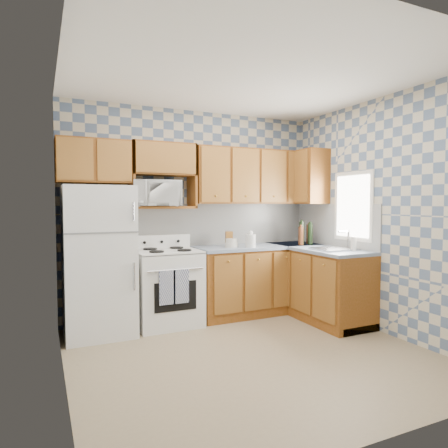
{
  "coord_description": "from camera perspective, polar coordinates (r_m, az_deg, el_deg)",
  "views": [
    {
      "loc": [
        -1.86,
        -3.39,
        1.49
      ],
      "look_at": [
        0.05,
        0.75,
        1.25
      ],
      "focal_mm": 32.0,
      "sensor_mm": 36.0,
      "label": 1
    }
  ],
  "objects": [
    {
      "name": "soap_bottle",
      "position": [
        5.0,
        18.04,
        -2.7
      ],
      "size": [
        0.06,
        0.06,
        0.17
      ],
      "primitive_type": "cylinder",
      "color": "beige",
      "rests_on": "countertop_right"
    },
    {
      "name": "backsplash_back",
      "position": [
        5.47,
        -0.36,
        -0.02
      ],
      "size": [
        2.6,
        0.02,
        0.56
      ],
      "primitive_type": "cube",
      "color": "silver",
      "rests_on": "back_wall"
    },
    {
      "name": "dish_towel_right",
      "position": [
        4.65,
        -6.16,
        -8.84
      ],
      "size": [
        0.18,
        0.02,
        0.39
      ],
      "primitive_type": "cube",
      "color": "navy",
      "rests_on": "stove_body"
    },
    {
      "name": "microwave_shelf",
      "position": [
        5.02,
        -8.71,
        2.35
      ],
      "size": [
        0.8,
        0.33,
        0.03
      ],
      "primitive_type": "cube",
      "color": "#61370C",
      "rests_on": "back_wall"
    },
    {
      "name": "backguard",
      "position": [
        5.15,
        -9.02,
        -2.48
      ],
      "size": [
        0.76,
        0.08,
        0.17
      ],
      "primitive_type": "cube",
      "color": "white",
      "rests_on": "cooktop"
    },
    {
      "name": "electric_kettle",
      "position": [
        5.15,
        3.82,
        -2.42
      ],
      "size": [
        0.13,
        0.13,
        0.17
      ],
      "primitive_type": "cylinder",
      "color": "white",
      "rests_on": "countertop_back"
    },
    {
      "name": "cooktop",
      "position": [
        4.9,
        -8.14,
        -3.87
      ],
      "size": [
        0.76,
        0.65,
        0.02
      ],
      "primitive_type": "cube",
      "color": "silver",
      "rests_on": "stove_body"
    },
    {
      "name": "refrigerator",
      "position": [
        4.72,
        -17.49,
        -5.04
      ],
      "size": [
        0.75,
        0.7,
        1.68
      ],
      "primitive_type": "cube",
      "color": "white",
      "rests_on": "floor"
    },
    {
      "name": "microwave",
      "position": [
        4.93,
        -9.8,
        4.34
      ],
      "size": [
        0.59,
        0.41,
        0.32
      ],
      "primitive_type": "imported",
      "rotation": [
        0.0,
        0.0,
        -0.04
      ],
      "color": "white",
      "rests_on": "microwave_shelf"
    },
    {
      "name": "bottle_0",
      "position": [
        5.61,
        11.03,
        -1.28
      ],
      "size": [
        0.07,
        0.07,
        0.31
      ],
      "primitive_type": "cylinder",
      "color": "black",
      "rests_on": "countertop_back"
    },
    {
      "name": "countertop_back",
      "position": [
        5.43,
        5.03,
        -3.24
      ],
      "size": [
        1.77,
        0.63,
        0.04
      ],
      "primitive_type": "cube",
      "color": "slate",
      "rests_on": "base_cabinets_back"
    },
    {
      "name": "bottle_1",
      "position": [
        5.62,
        12.21,
        -1.39
      ],
      "size": [
        0.07,
        0.07,
        0.29
      ],
      "primitive_type": "cylinder",
      "color": "black",
      "rests_on": "countertop_back"
    },
    {
      "name": "stove_body",
      "position": [
        4.97,
        -8.1,
        -9.08
      ],
      "size": [
        0.76,
        0.65,
        0.9
      ],
      "primitive_type": "cube",
      "color": "white",
      "rests_on": "floor"
    },
    {
      "name": "upper_cabinets_right",
      "position": [
        5.76,
        11.48,
        6.54
      ],
      "size": [
        0.33,
        0.7,
        0.74
      ],
      "primitive_type": "cube",
      "color": "#61370C",
      "rests_on": "right_wall"
    },
    {
      "name": "floor",
      "position": [
        4.14,
        3.92,
        -18.08
      ],
      "size": [
        3.4,
        3.4,
        0.0
      ],
      "primitive_type": "plane",
      "color": "#826E52",
      "rests_on": "ground"
    },
    {
      "name": "base_cabinets_back",
      "position": [
        5.5,
        4.98,
        -8.0
      ],
      "size": [
        1.75,
        0.6,
        0.88
      ],
      "primitive_type": "cube",
      "color": "#61370C",
      "rests_on": "floor"
    },
    {
      "name": "backsplash_right",
      "position": [
        5.5,
        15.49,
        -0.12
      ],
      "size": [
        0.02,
        1.6,
        0.56
      ],
      "primitive_type": "cube",
      "color": "silver",
      "rests_on": "right_wall"
    },
    {
      "name": "back_wall",
      "position": [
        5.32,
        -4.33,
        1.5
      ],
      "size": [
        3.4,
        0.02,
        2.7
      ],
      "primitive_type": "cube",
      "color": "slate",
      "rests_on": "ground"
    },
    {
      "name": "base_cabinets_right",
      "position": [
        5.41,
        13.01,
        -8.26
      ],
      "size": [
        0.6,
        1.6,
        0.88
      ],
      "primitive_type": "cube",
      "color": "#61370C",
      "rests_on": "floor"
    },
    {
      "name": "window",
      "position": [
        5.22,
        17.97,
        2.43
      ],
      "size": [
        0.02,
        0.66,
        0.86
      ],
      "primitive_type": "cube",
      "color": "silver",
      "rests_on": "right_wall"
    },
    {
      "name": "dish_towel_left",
      "position": [
        4.6,
        -8.11,
        -8.98
      ],
      "size": [
        0.18,
        0.02,
        0.39
      ],
      "primitive_type": "cube",
      "color": "navy",
      "rests_on": "stove_body"
    },
    {
      "name": "sink",
      "position": [
        5.07,
        15.5,
        -3.5
      ],
      "size": [
        0.48,
        0.4,
        0.03
      ],
      "primitive_type": "cube",
      "color": "#B7B7BC",
      "rests_on": "countertop_right"
    },
    {
      "name": "bottle_3",
      "position": [
        5.51,
        10.92,
        -1.68
      ],
      "size": [
        0.07,
        0.07,
        0.25
      ],
      "primitive_type": "cylinder",
      "color": "#502814",
      "rests_on": "countertop_back"
    },
    {
      "name": "upper_cabinets_back",
      "position": [
        5.53,
        4.35,
        6.74
      ],
      "size": [
        1.75,
        0.33,
        0.74
      ],
      "primitive_type": "cube",
      "color": "#61370C",
      "rests_on": "back_wall"
    },
    {
      "name": "right_wall",
      "position": [
        4.92,
        21.64,
        1.17
      ],
      "size": [
        0.02,
        3.2,
        2.7
      ],
      "primitive_type": "cube",
      "color": "slate",
      "rests_on": "ground"
    },
    {
      "name": "food_containers",
      "position": [
        5.15,
        1.07,
        -2.72
      ],
      "size": [
        0.17,
        0.17,
        0.11
      ],
      "primitive_type": null,
      "color": "beige",
      "rests_on": "countertop_back"
    },
    {
      "name": "knife_block",
      "position": [
        5.27,
        0.72,
        -2.13
      ],
      "size": [
        0.11,
        0.11,
        0.2
      ],
      "primitive_type": "cube",
      "rotation": [
        0.0,
        0.0,
        -0.27
      ],
      "color": "brown",
      "rests_on": "countertop_back"
    },
    {
      "name": "bottle_2",
      "position": [
        5.74,
        12.01,
        -1.4
      ],
      "size": [
        0.07,
        0.07,
        0.27
      ],
      "primitive_type": "cylinder",
      "color": "#502814",
      "rests_on": "countertop_back"
    },
    {
      "name": "upper_cabinets_fridge",
      "position": [
        4.88,
        -18.15,
        8.51
      ],
      "size": [
        0.82,
        0.33,
        0.5
      ],
      "primitive_type": "cube",
      "color": "#61370C",
      "rests_on": "back_wall"
    },
    {
      "name": "countertop_right",
      "position": [
        5.34,
        13.02,
        -3.41
      ],
      "size": [
        0.63,
        1.6,
        0.04
      ],
      "primitive_type": "cube",
      "color": "slate",
      "rests_on": "base_cabinets_right"
    }
  ]
}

